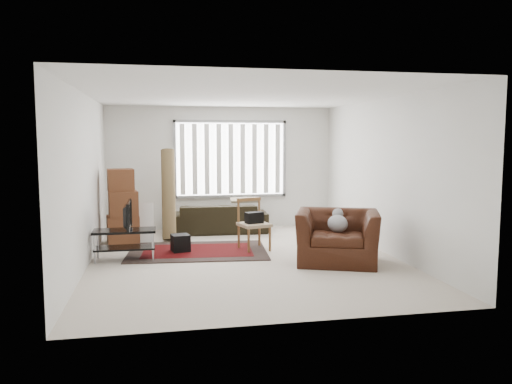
# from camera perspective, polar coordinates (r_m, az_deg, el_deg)

# --- Properties ---
(room) EXTENTS (6.00, 6.02, 2.71)m
(room) POSITION_cam_1_polar(r_m,az_deg,el_deg) (8.69, -1.72, 4.55)
(room) COLOR beige
(room) RESTS_ON ground
(persian_rug) EXTENTS (2.54, 1.81, 0.02)m
(persian_rug) POSITION_cam_1_polar(r_m,az_deg,el_deg) (8.97, -6.68, -6.72)
(persian_rug) COLOR black
(persian_rug) RESTS_ON ground
(tv_stand) EXTENTS (1.01, 0.45, 0.50)m
(tv_stand) POSITION_cam_1_polar(r_m,az_deg,el_deg) (8.53, -14.78, -5.11)
(tv_stand) COLOR black
(tv_stand) RESTS_ON ground
(tv) EXTENTS (0.11, 0.82, 0.47)m
(tv) POSITION_cam_1_polar(r_m,az_deg,el_deg) (8.47, -14.85, -2.62)
(tv) COLOR black
(tv) RESTS_ON tv_stand
(subwoofer) EXTENTS (0.35, 0.35, 0.30)m
(subwoofer) POSITION_cam_1_polar(r_m,az_deg,el_deg) (8.93, -8.63, -5.76)
(subwoofer) COLOR black
(subwoofer) RESTS_ON persian_rug
(moving_boxes) EXTENTS (0.65, 0.61, 1.42)m
(moving_boxes) POSITION_cam_1_polar(r_m,az_deg,el_deg) (9.88, -15.01, -1.86)
(moving_boxes) COLOR brown
(moving_boxes) RESTS_ON ground
(white_flatpack) EXTENTS (0.61, 0.23, 0.77)m
(white_flatpack) POSITION_cam_1_polar(r_m,az_deg,el_deg) (9.90, -13.39, -3.43)
(white_flatpack) COLOR silver
(white_flatpack) RESTS_ON ground
(rolled_rug) EXTENTS (0.28, 0.79, 1.81)m
(rolled_rug) POSITION_cam_1_polar(r_m,az_deg,el_deg) (10.06, -9.97, -0.23)
(rolled_rug) COLOR brown
(rolled_rug) RESTS_ON ground
(sofa) EXTENTS (2.13, 1.00, 0.81)m
(sofa) POSITION_cam_1_polar(r_m,az_deg,el_deg) (10.70, -4.40, -2.49)
(sofa) COLOR black
(sofa) RESTS_ON ground
(side_chair) EXTENTS (0.61, 0.61, 0.93)m
(side_chair) POSITION_cam_1_polar(r_m,az_deg,el_deg) (8.96, -0.27, -3.44)
(side_chair) COLOR #998364
(side_chair) RESTS_ON ground
(armchair) EXTENTS (1.61, 1.51, 0.96)m
(armchair) POSITION_cam_1_polar(r_m,az_deg,el_deg) (8.17, 9.29, -4.63)
(armchair) COLOR #33150A
(armchair) RESTS_ON ground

